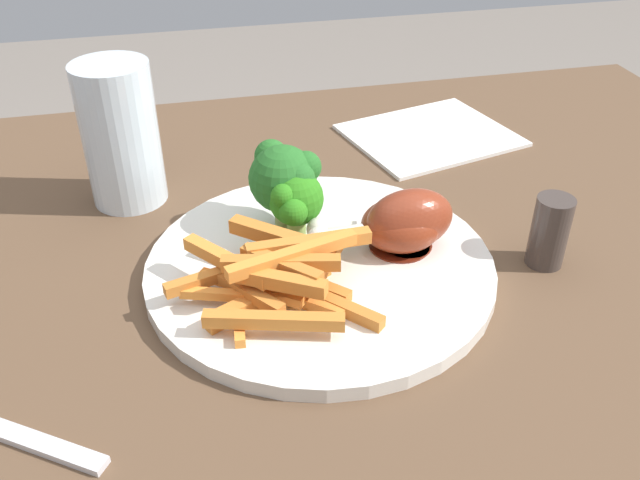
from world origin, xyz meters
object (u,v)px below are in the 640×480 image
broccoli_floret_middle (296,201)px  chicken_drumstick_far (395,226)px  dining_table (349,347)px  dinner_plate (320,267)px  broccoli_floret_front (284,176)px  pepper_shaker (550,232)px  carrot_fries_pile (276,277)px  water_glass (121,135)px  chicken_drumstick_near (404,221)px

broccoli_floret_middle → chicken_drumstick_far: size_ratio=0.52×
dining_table → broccoli_floret_middle: 0.18m
dinner_plate → chicken_drumstick_far: bearing=5.6°
broccoli_floret_front → pepper_shaker: broccoli_floret_front is taller
broccoli_floret_front → carrot_fries_pile: size_ratio=0.46×
dinner_plate → carrot_fries_pile: bearing=-138.7°
dinner_plate → pepper_shaker: 0.19m
dinner_plate → broccoli_floret_middle: bearing=107.2°
broccoli_floret_front → chicken_drumstick_far: bearing=-34.3°
broccoli_floret_front → water_glass: size_ratio=0.55×
dinner_plate → water_glass: water_glass is taller
dining_table → water_glass: (-0.19, 0.11, 0.19)m
broccoli_floret_middle → chicken_drumstick_far: broccoli_floret_middle is taller
broccoli_floret_middle → dinner_plate: bearing=-72.8°
dining_table → carrot_fries_pile: 0.19m
broccoli_floret_middle → chicken_drumstick_near: 0.09m
carrot_fries_pile → water_glass: size_ratio=1.20×
carrot_fries_pile → dinner_plate: bearing=41.3°
chicken_drumstick_near → pepper_shaker: size_ratio=2.05×
dinner_plate → carrot_fries_pile: carrot_fries_pile is taller
broccoli_floret_middle → dining_table: bearing=4.2°
chicken_drumstick_near → chicken_drumstick_far: bearing=161.1°
dining_table → pepper_shaker: bearing=-25.4°
dinner_plate → broccoli_floret_front: broccoli_floret_front is taller
chicken_drumstick_far → pepper_shaker: (0.12, -0.03, -0.00)m
chicken_drumstick_far → pepper_shaker: pepper_shaker is taller
dining_table → water_glass: bearing=148.3°
carrot_fries_pile → water_glass: bearing=119.0°
broccoli_floret_front → broccoli_floret_middle: 0.03m
chicken_drumstick_far → water_glass: (-0.21, 0.15, 0.03)m
chicken_drumstick_near → chicken_drumstick_far: 0.01m
water_glass → pepper_shaker: 0.38m
dining_table → chicken_drumstick_far: bearing=-53.9°
broccoli_floret_middle → carrot_fries_pile: bearing=-112.0°
chicken_drumstick_far → pepper_shaker: size_ratio=1.85×
carrot_fries_pile → chicken_drumstick_near: bearing=19.9°
chicken_drumstick_near → pepper_shaker: (0.11, -0.03, -0.01)m
dinner_plate → chicken_drumstick_near: (0.07, 0.00, 0.03)m
pepper_shaker → dinner_plate: bearing=171.5°
dining_table → dinner_plate: dinner_plate is taller
broccoli_floret_middle → water_glass: size_ratio=0.45×
pepper_shaker → carrot_fries_pile: bearing=-177.7°
dinner_plate → broccoli_floret_middle: size_ratio=4.73×
carrot_fries_pile → chicken_drumstick_far: (0.10, 0.04, 0.00)m
broccoli_floret_front → chicken_drumstick_far: (0.08, -0.05, -0.03)m
broccoli_floret_front → chicken_drumstick_far: size_ratio=0.65×
carrot_fries_pile → water_glass: 0.22m
dining_table → chicken_drumstick_far: size_ratio=8.48×
broccoli_floret_front → water_glass: water_glass is taller
dining_table → chicken_drumstick_near: size_ratio=7.64×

